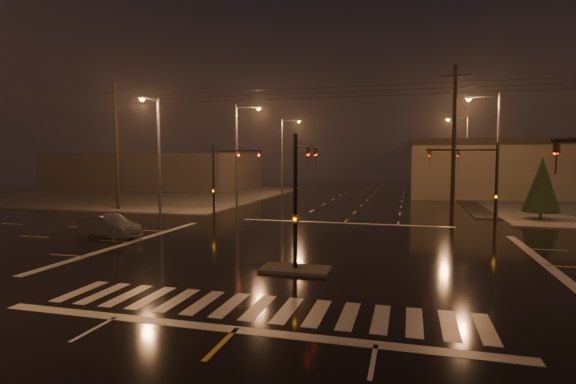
# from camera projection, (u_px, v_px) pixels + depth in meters

# --- Properties ---
(ground) EXTENTS (140.00, 140.00, 0.00)m
(ground) POSITION_uv_depth(u_px,v_px,m) (314.00, 252.00, 23.56)
(ground) COLOR black
(ground) RESTS_ON ground
(sidewalk_nw) EXTENTS (36.00, 36.00, 0.12)m
(sidewalk_nw) POSITION_uv_depth(u_px,v_px,m) (141.00, 194.00, 60.26)
(sidewalk_nw) COLOR #403E39
(sidewalk_nw) RESTS_ON ground
(median_island) EXTENTS (3.00, 1.60, 0.15)m
(median_island) POSITION_uv_depth(u_px,v_px,m) (295.00, 269.00, 19.70)
(median_island) COLOR #403E39
(median_island) RESTS_ON ground
(crosswalk) EXTENTS (15.00, 2.60, 0.01)m
(crosswalk) POSITION_uv_depth(u_px,v_px,m) (258.00, 307.00, 14.90)
(crosswalk) COLOR beige
(crosswalk) RESTS_ON ground
(stop_bar_near) EXTENTS (16.00, 0.50, 0.01)m
(stop_bar_near) POSITION_uv_depth(u_px,v_px,m) (236.00, 330.00, 12.97)
(stop_bar_near) COLOR beige
(stop_bar_near) RESTS_ON ground
(stop_bar_far) EXTENTS (16.00, 0.50, 0.01)m
(stop_bar_far) POSITION_uv_depth(u_px,v_px,m) (344.00, 223.00, 34.14)
(stop_bar_far) COLOR beige
(stop_bar_far) RESTS_ON ground
(commercial_block) EXTENTS (30.00, 18.00, 5.60)m
(commercial_block) POSITION_uv_depth(u_px,v_px,m) (156.00, 171.00, 72.91)
(commercial_block) COLOR #413C39
(commercial_block) RESTS_ON ground
(signal_mast_median) EXTENTS (0.25, 4.59, 6.00)m
(signal_mast_median) POSITION_uv_depth(u_px,v_px,m) (300.00, 185.00, 20.32)
(signal_mast_median) COLOR black
(signal_mast_median) RESTS_ON ground
(signal_mast_ne) EXTENTS (4.84, 1.86, 6.00)m
(signal_mast_ne) POSITION_uv_depth(u_px,v_px,m) (481.00, 175.00, 30.54)
(signal_mast_ne) COLOR black
(signal_mast_ne) RESTS_ON ground
(signal_mast_nw) EXTENTS (4.84, 1.86, 6.00)m
(signal_mast_nw) POSITION_uv_depth(u_px,v_px,m) (223.00, 173.00, 35.50)
(signal_mast_nw) COLOR black
(signal_mast_nw) RESTS_ON ground
(streetlight_1) EXTENTS (2.77, 0.32, 10.00)m
(streetlight_1) POSITION_uv_depth(u_px,v_px,m) (239.00, 149.00, 43.36)
(streetlight_1) COLOR #38383A
(streetlight_1) RESTS_ON ground
(streetlight_2) EXTENTS (2.77, 0.32, 10.00)m
(streetlight_2) POSITION_uv_depth(u_px,v_px,m) (284.00, 151.00, 58.75)
(streetlight_2) COLOR #38383A
(streetlight_2) RESTS_ON ground
(streetlight_3) EXTENTS (2.77, 0.32, 10.00)m
(streetlight_3) POSITION_uv_depth(u_px,v_px,m) (494.00, 147.00, 35.59)
(streetlight_3) COLOR #38383A
(streetlight_3) RESTS_ON ground
(streetlight_4) EXTENTS (2.77, 0.32, 10.00)m
(streetlight_4) POSITION_uv_depth(u_px,v_px,m) (464.00, 151.00, 54.83)
(streetlight_4) COLOR #38383A
(streetlight_4) RESTS_ON ground
(streetlight_5) EXTENTS (0.32, 2.77, 10.00)m
(streetlight_5) POSITION_uv_depth(u_px,v_px,m) (157.00, 148.00, 38.06)
(streetlight_5) COLOR #38383A
(streetlight_5) RESTS_ON ground
(utility_pole_0) EXTENTS (2.20, 0.32, 12.00)m
(utility_pole_0) POSITION_uv_depth(u_px,v_px,m) (117.00, 145.00, 42.31)
(utility_pole_0) COLOR black
(utility_pole_0) RESTS_ON ground
(utility_pole_1) EXTENTS (2.20, 0.32, 12.00)m
(utility_pole_1) POSITION_uv_depth(u_px,v_px,m) (454.00, 143.00, 34.47)
(utility_pole_1) COLOR black
(utility_pole_1) RESTS_ON ground
(conifer_0) EXTENTS (2.77, 2.77, 5.02)m
(conifer_0) POSITION_uv_depth(u_px,v_px,m) (542.00, 185.00, 35.21)
(conifer_0) COLOR black
(conifer_0) RESTS_ON ground
(car_crossing) EXTENTS (4.52, 2.48, 1.41)m
(car_crossing) POSITION_uv_depth(u_px,v_px,m) (110.00, 226.00, 28.03)
(car_crossing) COLOR #4F5055
(car_crossing) RESTS_ON ground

